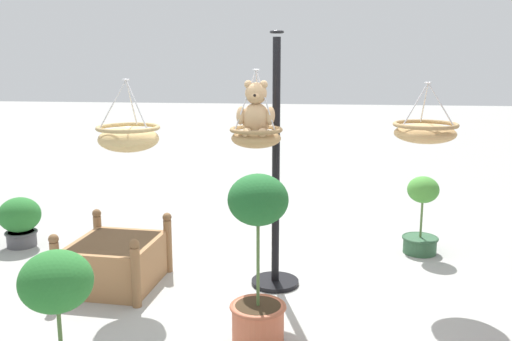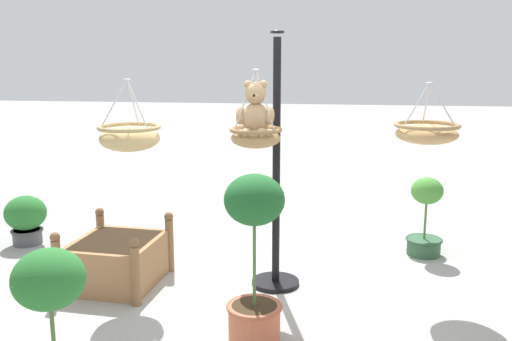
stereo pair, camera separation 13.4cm
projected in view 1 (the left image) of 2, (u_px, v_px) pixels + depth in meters
ground_plane at (256, 287)px, 5.15m from camera, size 40.00×40.00×0.00m
display_pole_central at (276, 212)px, 5.08m from camera, size 0.44×0.44×2.30m
hanging_basket_with_teddy at (256, 136)px, 4.71m from camera, size 0.45×0.45×0.66m
teddy_bear at (256, 113)px, 4.65m from camera, size 0.32×0.29×0.47m
hanging_basket_left_high at (425, 132)px, 4.87m from camera, size 0.56×0.56×0.53m
hanging_basket_right_low at (129, 137)px, 4.86m from camera, size 0.55×0.55×0.63m
wooden_planter_box at (116, 261)px, 5.16m from camera, size 0.88×0.95×0.60m
potted_plant_flowering_red at (60, 331)px, 3.14m from camera, size 0.41×0.41×1.04m
potted_plant_tall_leafy at (422, 216)px, 5.97m from camera, size 0.39×0.39×0.84m
potted_plant_small_succulent at (20, 220)px, 6.21m from camera, size 0.46×0.46×0.56m
potted_plant_trailing_ivy at (258, 253)px, 4.03m from camera, size 0.43×0.43×1.28m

